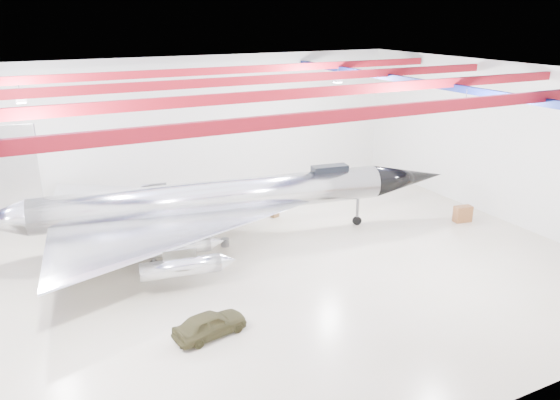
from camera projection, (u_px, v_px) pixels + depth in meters
floor at (241, 271)px, 31.51m from camera, size 40.00×40.00×0.00m
wall_back at (165, 130)px, 42.39m from camera, size 40.00×0.00×40.00m
wall_right at (503, 142)px, 38.21m from camera, size 0.00×30.00×30.00m
ceiling at (236, 77)px, 27.93m from camera, size 40.00×40.00×0.00m
ceiling_structure at (236, 90)px, 28.15m from camera, size 39.50×29.50×1.08m
jet_aircraft at (216, 203)px, 34.42m from camera, size 30.77×19.89×8.41m
jeep at (210, 324)px, 25.02m from camera, size 3.70×2.06×1.19m
desk at (463, 214)px, 38.73m from camera, size 1.34×0.82×1.15m
toolbox_red at (163, 225)px, 37.74m from camera, size 0.58×0.53×0.33m
engine_drum at (225, 242)px, 34.76m from camera, size 0.71×0.71×0.49m
parts_bin at (275, 214)px, 39.74m from camera, size 0.65×0.59×0.38m
crate_small at (91, 243)px, 34.99m from camera, size 0.42×0.38×0.24m
oil_barrel at (154, 245)px, 34.59m from camera, size 0.55×0.49×0.33m
spares_box at (188, 221)px, 38.50m from camera, size 0.46×0.46×0.38m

